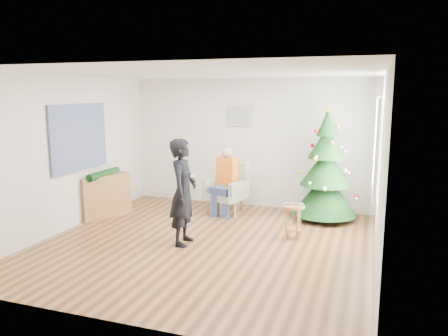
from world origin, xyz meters
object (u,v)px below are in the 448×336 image
at_px(stool, 293,221).
at_px(standing_man, 183,192).
at_px(armchair, 227,195).
at_px(console, 105,196).
at_px(christmas_tree, 326,169).

bearing_deg(stool, standing_man, -153.48).
bearing_deg(armchair, console, -135.58).
bearing_deg(standing_man, christmas_tree, -49.15).
xyz_separation_m(standing_man, console, (-2.01, 0.88, -0.42)).
distance_m(stool, console, 3.57).
bearing_deg(armchair, standing_man, -73.74).
bearing_deg(stool, armchair, 143.10).
distance_m(armchair, standing_man, 1.95).
bearing_deg(stool, console, 178.39).
distance_m(christmas_tree, stool, 1.47).
height_order(christmas_tree, armchair, christmas_tree).
relative_size(armchair, console, 0.98).
distance_m(stool, standing_man, 1.82).
xyz_separation_m(stool, standing_man, (-1.56, -0.78, 0.54)).
distance_m(christmas_tree, console, 4.14).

